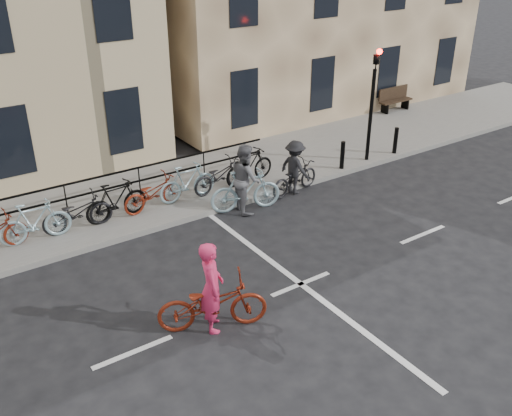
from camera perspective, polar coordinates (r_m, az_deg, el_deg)
ground at (r=12.85m, az=4.50°, el=-7.60°), size 120.00×120.00×0.00m
sidewalk at (r=16.12m, az=-20.64°, el=-1.46°), size 46.00×4.00×0.15m
traffic_light at (r=18.65m, az=11.63°, el=11.36°), size 0.18×0.30×3.90m
bollard_east at (r=18.36m, az=8.63°, el=5.26°), size 0.14×0.14×0.90m
bollard_west at (r=19.98m, az=13.78°, el=6.58°), size 0.14×0.14×0.90m
bench at (r=24.74m, az=13.67°, el=10.62°), size 1.60×0.41×0.97m
parked_bikes at (r=15.29m, az=-15.80°, el=0.15°), size 11.45×1.23×1.05m
cyclist_pink at (r=11.23m, az=-4.41°, el=-9.10°), size 2.28×1.56×1.92m
cyclist_grey at (r=15.62m, az=-1.06°, el=2.37°), size 2.08×1.11×1.94m
cyclist_dark at (r=16.77m, az=3.89°, el=3.54°), size 1.91×1.14×1.62m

